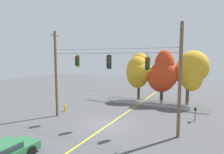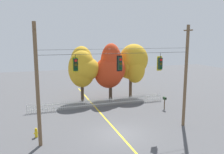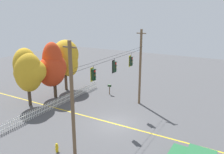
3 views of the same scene
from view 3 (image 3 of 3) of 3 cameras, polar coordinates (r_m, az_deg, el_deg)
The scene contains 12 objects.
ground at distance 22.79m, azimuth 0.56°, elevation -11.52°, with size 80.00×80.00×0.00m, color #4C4C4F.
lane_centerline_stripe at distance 22.78m, azimuth 0.56°, elevation -11.51°, with size 0.16×36.00×0.01m, color gold.
signal_support_span at distance 21.13m, azimuth 0.59°, elevation -0.76°, with size 12.31×1.10×8.69m.
traffic_signal_northbound_secondary at distance 18.04m, azimuth -4.66°, elevation 0.59°, with size 0.43×0.38×1.29m.
traffic_signal_southbound_primary at distance 20.84m, azimuth 0.61°, elevation 2.57°, with size 0.43×0.38×1.38m.
traffic_signal_westbound_side at distance 23.88m, azimuth 4.71°, elevation 3.93°, with size 0.43×0.38×1.48m.
white_picket_fence at distance 27.27m, azimuth -13.22°, elevation -6.09°, with size 15.59×0.06×0.97m.
autumn_maple_near_fence at distance 27.35m, azimuth -20.04°, elevation 1.55°, with size 3.75×3.43×6.69m.
autumn_maple_mid at distance 29.43m, azimuth -14.52°, elevation 2.37°, with size 3.88×3.20×7.01m.
autumn_oak_far_east at distance 32.12m, azimuth -11.49°, elevation 4.61°, with size 4.13×3.41×6.89m.
fire_hydrant at distance 19.02m, azimuth -13.55°, elevation -16.70°, with size 0.38×0.22×0.75m.
roadside_mailbox at distance 30.07m, azimuth -0.62°, elevation -2.32°, with size 0.25×0.44×1.37m.
Camera 3 is at (-17.67, -9.92, 10.43)m, focal length 36.80 mm.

